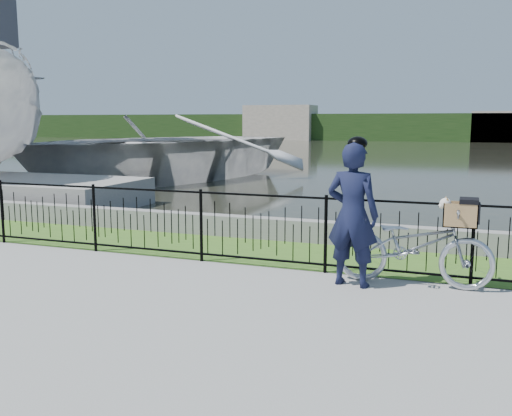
% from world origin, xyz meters
% --- Properties ---
extents(ground, '(120.00, 120.00, 0.00)m').
position_xyz_m(ground, '(0.00, 0.00, 0.00)').
color(ground, gray).
rests_on(ground, ground).
extents(grass_strip, '(60.00, 2.00, 0.01)m').
position_xyz_m(grass_strip, '(0.00, 2.60, 0.00)').
color(grass_strip, '#426D22').
rests_on(grass_strip, ground).
extents(water, '(120.00, 120.00, 0.00)m').
position_xyz_m(water, '(0.00, 33.00, 0.00)').
color(water, '#292A20').
rests_on(water, ground).
extents(quay_wall, '(60.00, 0.30, 0.40)m').
position_xyz_m(quay_wall, '(0.00, 3.60, 0.20)').
color(quay_wall, gray).
rests_on(quay_wall, ground).
extents(fence, '(14.00, 0.06, 1.15)m').
position_xyz_m(fence, '(0.00, 1.60, 0.58)').
color(fence, black).
rests_on(fence, ground).
extents(far_treeline, '(120.00, 6.00, 3.00)m').
position_xyz_m(far_treeline, '(0.00, 60.00, 1.50)').
color(far_treeline, '#223D17').
rests_on(far_treeline, ground).
extents(far_building_left, '(8.00, 4.00, 4.00)m').
position_xyz_m(far_building_left, '(-18.00, 58.00, 2.00)').
color(far_building_left, '#AC9E8A').
rests_on(far_building_left, ground).
extents(far_building_right, '(6.00, 3.00, 3.20)m').
position_xyz_m(far_building_right, '(6.00, 58.50, 1.60)').
color(far_building_right, '#AC9E8A').
rests_on(far_building_right, ground).
extents(bicycle_rig, '(2.08, 0.73, 1.23)m').
position_xyz_m(bicycle_rig, '(2.26, 1.40, 0.56)').
color(bicycle_rig, '#B8BCC5').
rests_on(bicycle_rig, ground).
extents(cyclist, '(0.76, 0.55, 2.00)m').
position_xyz_m(cyclist, '(1.48, 1.10, 0.99)').
color(cyclist, black).
rests_on(cyclist, ground).
extents(boat_far, '(11.65, 13.79, 2.43)m').
position_xyz_m(boat_far, '(-8.15, 12.41, 1.22)').
color(boat_far, '#BABABA').
rests_on(boat_far, water).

